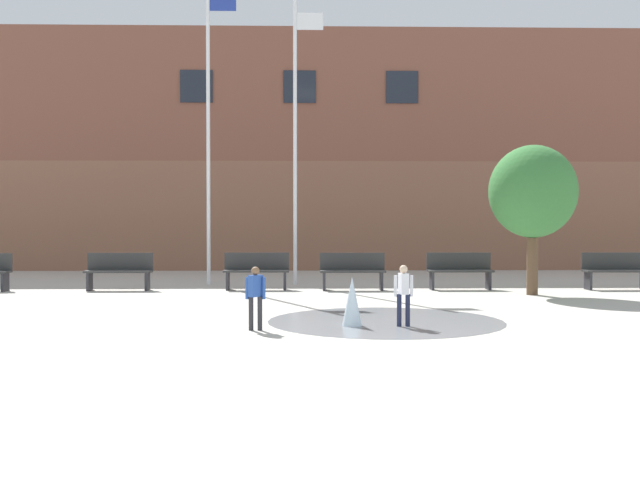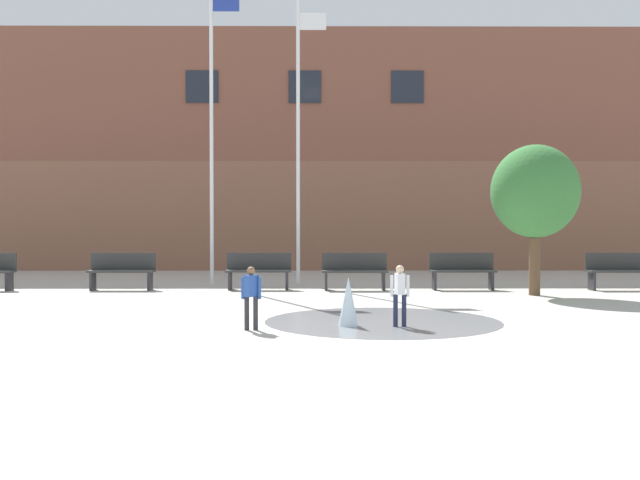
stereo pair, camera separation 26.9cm
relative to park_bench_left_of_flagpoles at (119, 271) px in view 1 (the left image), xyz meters
name	(u,v)px [view 1 (the left image)]	position (x,y,z in m)	size (l,w,h in m)	color
ground_plane	(295,381)	(4.39, -10.51, -0.48)	(100.00, 100.00, 0.00)	#B2ADA3
library_building	(300,156)	(4.39, 10.24, 3.69)	(36.00, 6.05, 8.33)	brown
splash_fountain	(373,313)	(5.63, -6.03, -0.32)	(3.98, 3.98, 0.79)	gray
park_bench_left_of_flagpoles	(119,271)	(0.00, 0.00, 0.00)	(1.60, 0.44, 0.91)	#28282D
park_bench_under_left_flagpole	(257,270)	(3.35, 0.08, 0.00)	(1.60, 0.44, 0.91)	#28282D
park_bench_center	(353,271)	(5.71, -0.08, 0.00)	(1.60, 0.44, 0.91)	#28282D
park_bench_near_trashcan	(460,270)	(8.36, 0.01, 0.00)	(1.60, 0.44, 0.91)	#28282D
park_bench_far_right	(615,270)	(12.21, -0.09, 0.00)	(1.60, 0.44, 0.91)	#28282D
child_running	(403,291)	(6.09, -6.46, 0.10)	(0.31, 0.23, 0.99)	#1E233D
child_with_pink_shirt	(255,293)	(3.75, -6.81, 0.10)	(0.31, 0.24, 0.99)	#28282D
flagpole_left	(209,123)	(2.01, 1.66, 3.82)	(0.80, 0.10, 8.11)	silver
flagpole_right	(296,132)	(4.32, 1.66, 3.58)	(0.80, 0.10, 7.63)	silver
street_tree_near_building	(533,192)	(9.74, -1.36, 1.87)	(1.99, 1.99, 3.43)	brown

